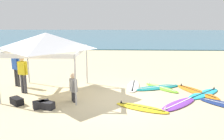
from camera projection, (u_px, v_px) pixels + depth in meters
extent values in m
plane|color=beige|center=(116.00, 100.00, 9.99)|extent=(80.00, 80.00, 0.00)
cube|color=#386B84|center=(120.00, 36.00, 42.00)|extent=(80.00, 36.00, 0.10)
cylinder|color=#B7B7BC|center=(75.00, 80.00, 9.17)|extent=(0.07, 0.07, 2.05)
cylinder|color=#B7B7BC|center=(28.00, 64.00, 12.29)|extent=(0.07, 0.07, 2.05)
cylinder|color=#B7B7BC|center=(87.00, 64.00, 12.17)|extent=(0.07, 0.07, 2.05)
cube|color=white|center=(35.00, 56.00, 9.02)|extent=(3.08, 0.03, 0.18)
cube|color=white|center=(56.00, 46.00, 12.02)|extent=(3.08, 0.03, 0.18)
cube|color=white|center=(13.00, 50.00, 10.58)|extent=(0.03, 3.08, 0.18)
cube|color=white|center=(81.00, 51.00, 10.46)|extent=(0.03, 3.08, 0.18)
pyramid|color=white|center=(46.00, 41.00, 10.42)|extent=(3.20, 3.20, 0.70)
ellipsoid|color=#23B2CC|center=(203.00, 94.00, 10.65)|extent=(2.12, 2.00, 0.07)
cube|color=black|center=(204.00, 93.00, 10.64)|extent=(1.48, 1.34, 0.01)
cone|color=black|center=(214.00, 88.00, 11.22)|extent=(0.09, 0.09, 0.12)
ellipsoid|color=#19847F|center=(157.00, 87.00, 11.59)|extent=(2.55, 1.56, 0.07)
cube|color=white|center=(157.00, 87.00, 11.59)|extent=(1.97, 0.84, 0.01)
cone|color=white|center=(138.00, 88.00, 11.23)|extent=(0.09, 0.09, 0.12)
ellipsoid|color=purple|center=(179.00, 104.00, 9.41)|extent=(2.02, 2.03, 0.07)
cube|color=white|center=(179.00, 103.00, 9.40)|extent=(1.38, 1.39, 0.01)
cone|color=white|center=(166.00, 108.00, 8.77)|extent=(0.09, 0.09, 0.12)
ellipsoid|color=yellow|center=(142.00, 108.00, 9.01)|extent=(2.16, 1.46, 0.07)
cube|color=black|center=(142.00, 107.00, 9.00)|extent=(1.64, 0.84, 0.01)
cone|color=black|center=(121.00, 102.00, 9.40)|extent=(0.09, 0.09, 0.12)
ellipsoid|color=white|center=(133.00, 86.00, 11.85)|extent=(0.80, 2.18, 0.07)
cube|color=black|center=(133.00, 85.00, 11.84)|extent=(0.24, 1.80, 0.01)
cone|color=black|center=(132.00, 89.00, 10.99)|extent=(0.09, 0.09, 0.12)
ellipsoid|color=#7AD12D|center=(161.00, 88.00, 11.53)|extent=(1.68, 1.87, 0.07)
cube|color=white|center=(162.00, 87.00, 11.53)|extent=(1.11, 1.33, 0.01)
cone|color=white|center=(149.00, 82.00, 12.14)|extent=(0.09, 0.09, 0.12)
ellipsoid|color=orange|center=(197.00, 92.00, 10.94)|extent=(1.81, 2.47, 0.07)
cube|color=black|center=(197.00, 91.00, 10.93)|extent=(1.08, 1.84, 0.01)
cone|color=black|center=(181.00, 84.00, 11.79)|extent=(0.09, 0.09, 0.12)
cylinder|color=#2D2D33|center=(16.00, 78.00, 11.86)|extent=(0.13, 0.13, 0.88)
cylinder|color=#2D2D33|center=(18.00, 78.00, 11.77)|extent=(0.13, 0.13, 0.88)
cube|color=#2851B2|center=(16.00, 63.00, 11.65)|extent=(0.42, 0.37, 0.60)
sphere|color=tan|center=(15.00, 55.00, 11.56)|extent=(0.21, 0.21, 0.21)
cylinder|color=#2851B2|center=(13.00, 63.00, 11.77)|extent=(0.09, 0.09, 0.54)
cylinder|color=#2851B2|center=(19.00, 64.00, 11.54)|extent=(0.09, 0.09, 0.54)
cylinder|color=#383842|center=(22.00, 84.00, 10.81)|extent=(0.13, 0.13, 0.88)
cylinder|color=#383842|center=(25.00, 84.00, 10.74)|extent=(0.13, 0.13, 0.88)
cube|color=yellow|center=(22.00, 68.00, 10.61)|extent=(0.41, 0.33, 0.60)
sphere|color=beige|center=(22.00, 59.00, 10.52)|extent=(0.21, 0.21, 0.21)
cylinder|color=yellow|center=(18.00, 68.00, 10.70)|extent=(0.09, 0.09, 0.54)
cylinder|color=yellow|center=(27.00, 69.00, 10.53)|extent=(0.09, 0.09, 0.54)
cylinder|color=#2D2D33|center=(75.00, 97.00, 9.64)|extent=(0.13, 0.13, 0.45)
cylinder|color=#2D2D33|center=(73.00, 96.00, 9.79)|extent=(0.13, 0.13, 0.45)
cube|color=gray|center=(73.00, 85.00, 9.61)|extent=(0.37, 0.42, 0.52)
sphere|color=beige|center=(73.00, 76.00, 9.52)|extent=(0.21, 0.21, 0.21)
cylinder|color=gray|center=(75.00, 87.00, 9.42)|extent=(0.09, 0.09, 0.47)
cylinder|color=gray|center=(72.00, 84.00, 9.81)|extent=(0.09, 0.09, 0.47)
cube|color=black|center=(17.00, 101.00, 9.43)|extent=(0.66, 0.63, 0.28)
cube|color=#232328|center=(41.00, 104.00, 9.07)|extent=(0.68, 0.56, 0.28)
cube|color=#232328|center=(46.00, 105.00, 8.99)|extent=(0.67, 0.51, 0.28)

